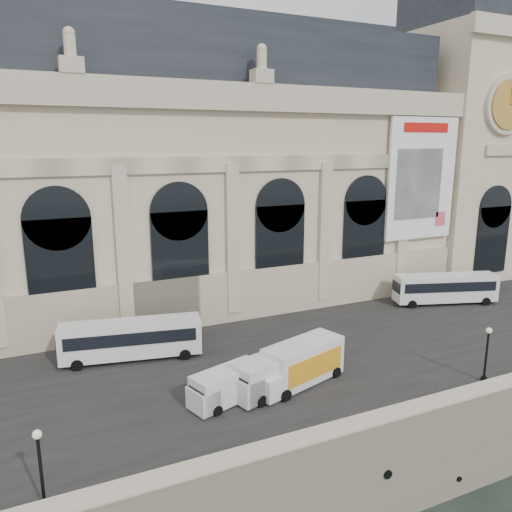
{
  "coord_description": "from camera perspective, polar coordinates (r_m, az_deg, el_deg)",
  "views": [
    {
      "loc": [
        -16.02,
        -20.39,
        22.93
      ],
      "look_at": [
        3.49,
        22.0,
        12.23
      ],
      "focal_mm": 35.0,
      "sensor_mm": 36.0,
      "label": 1
    }
  ],
  "objects": [
    {
      "name": "van_b",
      "position": [
        33.99,
        -3.73,
        -14.73
      ],
      "size": [
        5.52,
        3.39,
        2.3
      ],
      "color": "silver",
      "rests_on": "quay"
    },
    {
      "name": "bus_left",
      "position": [
        41.05,
        -14.07,
        -9.12
      ],
      "size": [
        11.11,
        4.28,
        3.21
      ],
      "color": "silver",
      "rests_on": "quay"
    },
    {
      "name": "clock_pavilion",
      "position": [
        69.54,
        21.82,
        12.42
      ],
      "size": [
        13.0,
        14.72,
        36.7
      ],
      "color": "beige",
      "rests_on": "quay"
    },
    {
      "name": "lamp_right",
      "position": [
        39.85,
        24.83,
        -10.25
      ],
      "size": [
        0.42,
        0.42,
        4.16
      ],
      "color": "black",
      "rests_on": "quay"
    },
    {
      "name": "museum",
      "position": [
        52.32,
        -13.78,
        9.04
      ],
      "size": [
        69.0,
        18.7,
        29.1
      ],
      "color": "beige",
      "rests_on": "quay"
    },
    {
      "name": "street",
      "position": [
        41.53,
        0.25,
        -11.1
      ],
      "size": [
        160.0,
        24.0,
        0.06
      ],
      "primitive_type": "cube",
      "color": "#2D2D2D",
      "rests_on": "quay"
    },
    {
      "name": "parapet",
      "position": [
        31.04,
        11.36,
        -19.08
      ],
      "size": [
        160.0,
        1.4,
        1.21
      ],
      "color": "#796F5D",
      "rests_on": "quay"
    },
    {
      "name": "box_truck",
      "position": [
        36.41,
        4.95,
        -12.19
      ],
      "size": [
        7.84,
        4.43,
        3.02
      ],
      "color": "silver",
      "rests_on": "quay"
    },
    {
      "name": "bus_right",
      "position": [
        56.79,
        20.82,
        -3.4
      ],
      "size": [
        11.06,
        5.51,
        3.21
      ],
      "color": "silver",
      "rests_on": "quay"
    },
    {
      "name": "lamp_left",
      "position": [
        26.92,
        -23.35,
        -21.68
      ],
      "size": [
        0.43,
        0.43,
        4.23
      ],
      "color": "black",
      "rests_on": "quay"
    },
    {
      "name": "quay",
      "position": [
        61.0,
        -8.16,
        -6.29
      ],
      "size": [
        160.0,
        70.0,
        6.0
      ],
      "primitive_type": "cube",
      "color": "#796F5D",
      "rests_on": "ground"
    },
    {
      "name": "van_c",
      "position": [
        35.02,
        1.26,
        -13.52
      ],
      "size": [
        6.3,
        3.83,
        2.63
      ],
      "color": "silver",
      "rests_on": "quay"
    }
  ]
}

